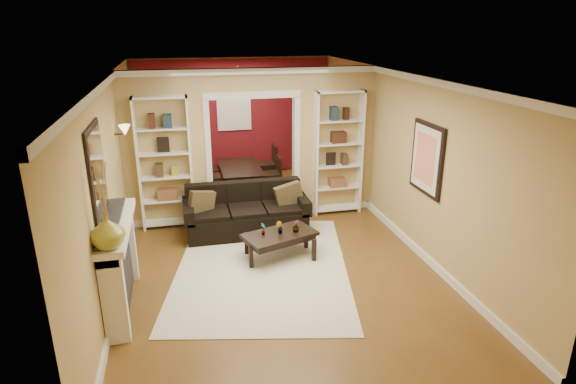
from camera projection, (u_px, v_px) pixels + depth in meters
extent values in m
plane|color=brown|center=(266.00, 241.00, 7.96)|extent=(8.00, 8.00, 0.00)
plane|color=white|center=(263.00, 75.00, 7.07)|extent=(8.00, 8.00, 0.00)
plane|color=tan|center=(234.00, 117.00, 11.19)|extent=(8.00, 0.00, 8.00)
plane|color=tan|center=(355.00, 297.00, 3.84)|extent=(8.00, 0.00, 8.00)
plane|color=tan|center=(114.00, 173.00, 7.04)|extent=(0.00, 8.00, 8.00)
plane|color=tan|center=(398.00, 155.00, 7.99)|extent=(0.00, 8.00, 8.00)
cube|color=tan|center=(253.00, 145.00, 8.62)|extent=(4.50, 0.15, 2.70)
cube|color=maroon|center=(234.00, 119.00, 11.18)|extent=(4.44, 0.04, 2.64)
cube|color=#8CA5CC|center=(234.00, 109.00, 11.06)|extent=(0.78, 0.03, 0.98)
cube|color=beige|center=(262.00, 267.00, 7.12)|extent=(3.14, 3.90, 0.01)
cube|color=black|center=(246.00, 210.00, 8.19)|extent=(2.10, 0.91, 0.82)
cube|color=brown|center=(201.00, 203.00, 7.94)|extent=(0.44, 0.29, 0.43)
cube|color=brown|center=(289.00, 195.00, 8.25)|extent=(0.47, 0.19, 0.46)
cube|color=black|center=(280.00, 245.00, 7.35)|extent=(1.21, 0.91, 0.41)
imported|color=#336626|center=(263.00, 229.00, 7.20)|extent=(0.11, 0.12, 0.19)
imported|color=#336626|center=(280.00, 228.00, 7.25)|extent=(0.13, 0.13, 0.19)
imported|color=#336626|center=(296.00, 226.00, 7.31)|extent=(0.11, 0.11, 0.19)
cube|color=white|center=(165.00, 164.00, 8.20)|extent=(0.90, 0.30, 2.30)
cube|color=white|center=(338.00, 153.00, 8.86)|extent=(0.90, 0.30, 2.30)
cube|color=white|center=(122.00, 266.00, 5.95)|extent=(0.32, 1.70, 1.16)
imported|color=olive|center=(107.00, 231.00, 5.05)|extent=(0.40, 0.40, 0.38)
cube|color=silver|center=(97.00, 172.00, 5.51)|extent=(0.03, 0.95, 1.10)
cube|color=#FFE0A5|center=(121.00, 132.00, 7.41)|extent=(0.18, 0.18, 0.22)
cube|color=black|center=(426.00, 159.00, 7.00)|extent=(0.04, 0.85, 1.05)
imported|color=black|center=(241.00, 178.00, 10.34)|extent=(1.52, 0.85, 0.53)
cube|color=black|center=(217.00, 177.00, 9.90)|extent=(0.54, 0.54, 0.86)
cube|color=black|center=(269.00, 174.00, 10.14)|extent=(0.52, 0.52, 0.80)
cube|color=black|center=(214.00, 170.00, 10.46)|extent=(0.45, 0.45, 0.80)
cube|color=black|center=(264.00, 164.00, 10.67)|extent=(0.52, 0.52, 0.91)
cube|color=#382319|center=(240.00, 96.00, 9.78)|extent=(0.50, 0.50, 0.30)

